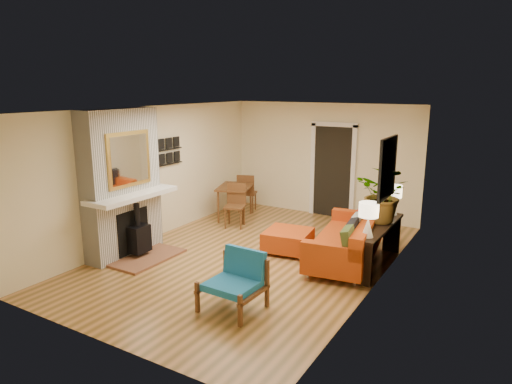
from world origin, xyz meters
TOP-DOWN VIEW (x-y plane):
  - room_shell at (0.60, 2.63)m, footprint 6.50×6.50m
  - fireplace at (-2.00, -1.00)m, footprint 1.09×1.68m
  - sofa at (1.59, 0.71)m, footprint 1.24×2.33m
  - ottoman at (0.45, 0.59)m, footprint 0.90×0.90m
  - blue_chair at (0.81, -1.67)m, footprint 0.78×0.77m
  - dining_table at (-1.51, 1.93)m, footprint 1.12×1.75m
  - console_table at (2.07, 0.72)m, footprint 0.34×1.85m
  - lamp_near at (2.07, 0.05)m, footprint 0.30×0.30m
  - lamp_far at (2.07, 1.48)m, footprint 0.30×0.30m
  - houseplant at (2.06, 0.94)m, footprint 0.98×0.88m

SIDE VIEW (x-z plane):
  - ottoman at x=0.45m, z-range 0.03..0.43m
  - sofa at x=1.59m, z-range -0.05..0.82m
  - blue_chair at x=0.81m, z-range 0.03..0.82m
  - console_table at x=2.07m, z-range 0.21..0.94m
  - dining_table at x=-1.51m, z-range 0.14..1.07m
  - lamp_near at x=2.07m, z-range 0.79..1.33m
  - lamp_far at x=2.07m, z-range 0.79..1.33m
  - houseplant at x=2.06m, z-range 0.73..1.70m
  - room_shell at x=0.60m, z-range -2.01..4.49m
  - fireplace at x=-2.00m, z-range -0.06..2.54m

